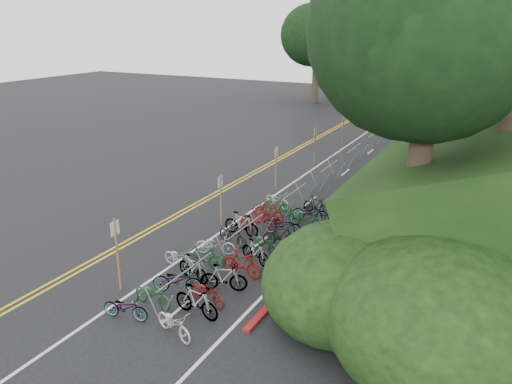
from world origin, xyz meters
The scene contains 9 objects.
ground centered at (0.00, 0.00, 0.00)m, with size 120.00×120.00×0.00m, color black.
road_markings centered at (0.63, 10.10, 0.00)m, with size 7.47×80.00×0.01m.
red_curb centered at (5.70, 12.00, 0.05)m, with size 0.25×28.00×0.10m, color maroon.
bike_rack_front centered at (2.98, -1.23, 0.82)m, with size 1.11×3.14×1.11m.
bike_racks_rest centered at (3.00, 13.00, 0.85)m, with size 1.14×23.00×1.17m.
signpost_near centered at (0.50, -1.76, 1.55)m, with size 0.08×0.40×2.73m.
signposts_rest centered at (0.60, 14.00, 1.43)m, with size 0.08×18.40×2.50m.
bike_front centered at (1.35, 0.61, 0.41)m, with size 1.57×0.55×0.83m, color #9E9EA3.
bike_valet centered at (3.04, 2.82, 0.48)m, with size 3.31×13.21×1.07m.
Camera 1 is at (12.01, -13.48, 9.07)m, focal length 35.00 mm.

